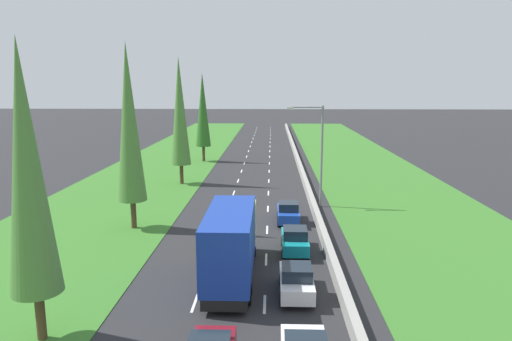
# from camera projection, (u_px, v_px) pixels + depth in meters

# --- Properties ---
(ground_plane) EXTENTS (300.00, 300.00, 0.00)m
(ground_plane) POSITION_uv_depth(u_px,v_px,m) (256.00, 167.00, 61.38)
(ground_plane) COLOR #28282B
(ground_plane) RESTS_ON ground
(grass_verge_left) EXTENTS (14.00, 140.00, 0.04)m
(grass_verge_left) POSITION_uv_depth(u_px,v_px,m) (162.00, 166.00, 61.80)
(grass_verge_left) COLOR #387528
(grass_verge_left) RESTS_ON ground
(grass_verge_right) EXTENTS (14.00, 140.00, 0.04)m
(grass_verge_right) POSITION_uv_depth(u_px,v_px,m) (365.00, 168.00, 60.89)
(grass_verge_right) COLOR #387528
(grass_verge_right) RESTS_ON ground
(median_barrier) EXTENTS (0.44, 120.00, 0.85)m
(median_barrier) POSITION_uv_depth(u_px,v_px,m) (299.00, 164.00, 61.11)
(median_barrier) COLOR #9E9B93
(median_barrier) RESTS_ON ground
(lane_markings) EXTENTS (3.64, 116.00, 0.01)m
(lane_markings) POSITION_uv_depth(u_px,v_px,m) (256.00, 167.00, 61.37)
(lane_markings) COLOR white
(lane_markings) RESTS_ON ground
(white_hatchback_right_lane) EXTENTS (1.74, 3.90, 1.72)m
(white_hatchback_right_lane) POSITION_uv_depth(u_px,v_px,m) (296.00, 280.00, 23.79)
(white_hatchback_right_lane) COLOR white
(white_hatchback_right_lane) RESTS_ON ground
(blue_box_truck_centre_lane) EXTENTS (2.46, 9.40, 4.18)m
(blue_box_truck_centre_lane) POSITION_uv_depth(u_px,v_px,m) (231.00, 242.00, 25.62)
(blue_box_truck_centre_lane) COLOR black
(blue_box_truck_centre_lane) RESTS_ON ground
(teal_hatchback_right_lane) EXTENTS (1.74, 3.90, 1.72)m
(teal_hatchback_right_lane) POSITION_uv_depth(u_px,v_px,m) (295.00, 240.00, 29.96)
(teal_hatchback_right_lane) COLOR teal
(teal_hatchback_right_lane) RESTS_ON ground
(blue_hatchback_right_lane) EXTENTS (1.74, 3.90, 1.72)m
(blue_hatchback_right_lane) POSITION_uv_depth(u_px,v_px,m) (288.00, 212.00, 36.48)
(blue_hatchback_right_lane) COLOR #1E47B7
(blue_hatchback_right_lane) RESTS_ON ground
(poplar_tree_nearest) EXTENTS (2.12, 2.12, 12.68)m
(poplar_tree_nearest) POSITION_uv_depth(u_px,v_px,m) (27.00, 170.00, 18.49)
(poplar_tree_nearest) COLOR #4C3823
(poplar_tree_nearest) RESTS_ON ground
(poplar_tree_second) EXTENTS (2.15, 2.15, 13.88)m
(poplar_tree_second) POSITION_uv_depth(u_px,v_px,m) (129.00, 123.00, 33.77)
(poplar_tree_second) COLOR #4C3823
(poplar_tree_second) RESTS_ON ground
(poplar_tree_third) EXTENTS (2.14, 2.14, 13.79)m
(poplar_tree_third) POSITION_uv_depth(u_px,v_px,m) (180.00, 111.00, 49.51)
(poplar_tree_third) COLOR #4C3823
(poplar_tree_third) RESTS_ON ground
(poplar_tree_fourth) EXTENTS (2.11, 2.11, 12.46)m
(poplar_tree_fourth) POSITION_uv_depth(u_px,v_px,m) (203.00, 110.00, 64.64)
(poplar_tree_fourth) COLOR #4C3823
(poplar_tree_fourth) RESTS_ON ground
(street_light_mast) EXTENTS (3.20, 0.28, 9.00)m
(street_light_mast) POSITION_uv_depth(u_px,v_px,m) (318.00, 149.00, 40.55)
(street_light_mast) COLOR gray
(street_light_mast) RESTS_ON ground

